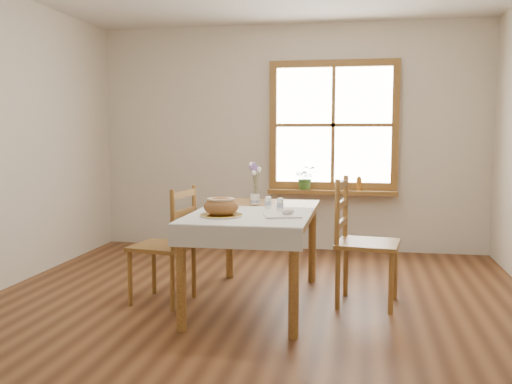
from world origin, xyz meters
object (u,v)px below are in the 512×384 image
dining_table (256,221)px  flower_vase (255,200)px  chair_left (162,245)px  bread_plate (221,215)px  chair_right (368,242)px

dining_table → flower_vase: (-0.07, 0.33, 0.13)m
chair_left → bread_plate: chair_left is taller
bread_plate → flower_vase: 0.75m
chair_left → flower_vase: 0.87m
dining_table → chair_left: chair_left is taller
dining_table → flower_vase: size_ratio=18.02×
chair_left → dining_table: bearing=107.5°
flower_vase → dining_table: bearing=-77.9°
dining_table → chair_right: size_ratio=1.58×
chair_right → chair_left: bearing=105.2°
chair_left → flower_vase: chair_left is taller
dining_table → bread_plate: 0.47m
chair_left → flower_vase: bearing=131.9°
dining_table → flower_vase: bearing=102.1°
dining_table → chair_right: chair_right is taller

